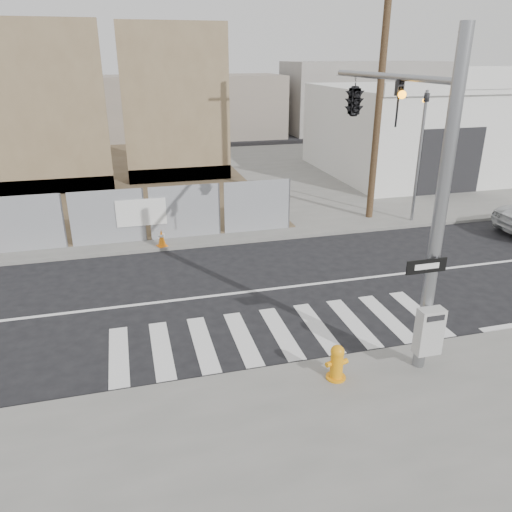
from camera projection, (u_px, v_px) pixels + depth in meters
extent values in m
plane|color=black|center=(255.00, 291.00, 14.93)|extent=(100.00, 100.00, 0.00)
cube|color=slate|center=(190.00, 182.00, 27.44)|extent=(50.00, 20.00, 0.12)
cylinder|color=gray|center=(440.00, 215.00, 9.87)|extent=(0.26, 0.26, 7.00)
cylinder|color=gray|center=(387.00, 76.00, 11.25)|extent=(0.14, 5.20, 0.14)
cube|color=#B2B2AF|center=(429.00, 331.00, 10.53)|extent=(0.55, 0.30, 1.05)
cube|color=black|center=(426.00, 266.00, 10.04)|extent=(0.90, 0.03, 0.30)
cube|color=silver|center=(427.00, 266.00, 10.02)|extent=(0.55, 0.01, 0.12)
imported|color=black|center=(398.00, 104.00, 10.92)|extent=(0.16, 0.20, 1.00)
imported|color=black|center=(355.00, 96.00, 12.89)|extent=(0.53, 2.48, 1.00)
cylinder|color=gray|center=(419.00, 158.00, 19.94)|extent=(0.12, 0.12, 5.20)
imported|color=black|center=(427.00, 93.00, 19.00)|extent=(0.16, 0.20, 1.00)
cube|color=#766147|center=(40.00, 111.00, 23.34)|extent=(6.00, 0.50, 8.00)
cube|color=#766147|center=(53.00, 184.00, 25.05)|extent=(6.00, 1.30, 0.80)
cube|color=#766147|center=(177.00, 105.00, 25.79)|extent=(5.50, 0.50, 8.00)
cube|color=#766147|center=(180.00, 173.00, 27.50)|extent=(5.50, 1.30, 0.80)
cube|color=silver|center=(431.00, 129.00, 28.97)|extent=(12.00, 10.00, 4.80)
cube|color=silver|center=(498.00, 88.00, 23.51)|extent=(12.00, 0.30, 0.60)
cube|color=silver|center=(501.00, 77.00, 23.30)|extent=(4.00, 0.30, 1.00)
cube|color=black|center=(451.00, 162.00, 24.29)|extent=(3.40, 0.06, 3.20)
cylinder|color=brown|center=(380.00, 94.00, 19.48)|extent=(0.28, 0.28, 10.00)
cylinder|color=orange|center=(336.00, 377.00, 10.71)|extent=(0.53, 0.53, 0.04)
cylinder|color=orange|center=(337.00, 365.00, 10.60)|extent=(0.35, 0.35, 0.64)
sphere|color=orange|center=(338.00, 352.00, 10.47)|extent=(0.30, 0.30, 0.30)
cylinder|color=orange|center=(329.00, 364.00, 10.54)|extent=(0.18, 0.16, 0.12)
cylinder|color=orange|center=(344.00, 362.00, 10.62)|extent=(0.18, 0.16, 0.12)
cube|color=orange|center=(162.00, 246.00, 18.08)|extent=(0.42, 0.42, 0.03)
cone|color=orange|center=(162.00, 238.00, 17.97)|extent=(0.38, 0.38, 0.64)
cylinder|color=silver|center=(161.00, 235.00, 17.93)|extent=(0.25, 0.25, 0.07)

